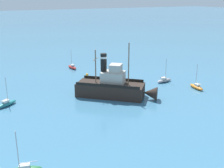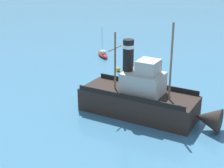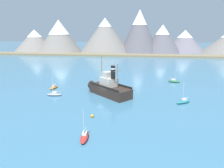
{
  "view_description": "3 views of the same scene",
  "coord_description": "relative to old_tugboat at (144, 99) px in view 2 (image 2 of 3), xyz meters",
  "views": [
    {
      "loc": [
        23.25,
        43.94,
        17.65
      ],
      "look_at": [
        2.18,
        2.87,
        2.86
      ],
      "focal_mm": 45.0,
      "sensor_mm": 36.0,
      "label": 1
    },
    {
      "loc": [
        11.18,
        32.29,
        15.52
      ],
      "look_at": [
        4.18,
        0.16,
        3.17
      ],
      "focal_mm": 55.0,
      "sensor_mm": 36.0,
      "label": 2
    },
    {
      "loc": [
        9.03,
        -47.07,
        15.54
      ],
      "look_at": [
        1.69,
        4.7,
        2.1
      ],
      "focal_mm": 32.0,
      "sensor_mm": 36.0,
      "label": 3
    }
  ],
  "objects": [
    {
      "name": "ground_plane",
      "position": [
        -1.21,
        -1.58,
        -1.83
      ],
      "size": [
        600.0,
        600.0,
        0.0
      ],
      "primitive_type": "plane",
      "color": "teal"
    },
    {
      "name": "sailboat_red",
      "position": [
        -0.06,
        -22.45,
        -1.4
      ],
      "size": [
        1.5,
        3.9,
        4.9
      ],
      "color": "#B22823",
      "rests_on": "ground"
    },
    {
      "name": "old_tugboat",
      "position": [
        0.0,
        0.0,
        0.0
      ],
      "size": [
        13.03,
        12.06,
        9.9
      ],
      "color": "#2D231E",
      "rests_on": "ground"
    },
    {
      "name": "mooring_buoy",
      "position": [
        -0.79,
        -14.51,
        -1.52
      ],
      "size": [
        0.62,
        0.62,
        0.62
      ],
      "primitive_type": "sphere",
      "color": "orange",
      "rests_on": "ground"
    }
  ]
}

